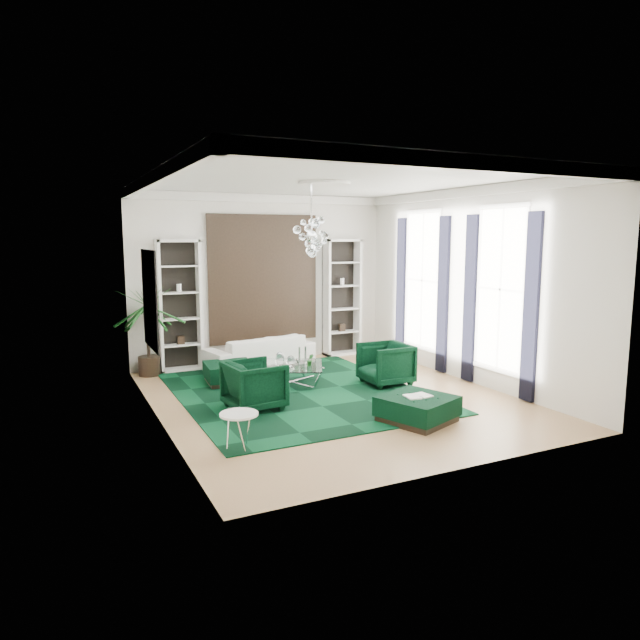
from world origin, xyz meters
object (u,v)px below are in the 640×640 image
coffee_table (291,375)px  palm (147,318)px  armchair_left (255,385)px  side_table (239,432)px  ottoman_side (229,373)px  sofa (259,352)px  armchair_right (386,364)px  ottoman_front (417,409)px

coffee_table → palm: 3.25m
armchair_left → side_table: armchair_left is taller
palm → ottoman_side: bearing=-45.8°
sofa → armchair_right: 2.99m
sofa → ottoman_front: sofa is taller
armchair_right → ottoman_side: (-2.71, 1.41, -0.21)m
side_table → coffee_table: bearing=55.4°
armchair_right → side_table: (-3.63, -2.09, -0.16)m
armchair_right → coffee_table: size_ratio=0.75×
armchair_right → palm: palm is taller
ottoman_front → side_table: size_ratio=1.92×
coffee_table → palm: palm is taller
armchair_right → palm: 4.94m
side_table → armchair_right: bearing=30.0°
armchair_left → armchair_right: same height
coffee_table → ottoman_front: size_ratio=1.20×
palm → side_table: bearing=-85.3°
armchair_left → side_table: bearing=147.9°
sofa → palm: 2.48m
coffee_table → armchair_left: bearing=-134.9°
sofa → ottoman_front: bearing=90.5°
armchair_right → ottoman_front: (-0.77, -2.14, -0.21)m
ottoman_front → armchair_right: bearing=70.3°
coffee_table → palm: bearing=138.4°
ottoman_front → sofa: bearing=101.6°
armchair_left → ottoman_side: armchair_left is taller
coffee_table → ottoman_side: (-1.01, 0.71, -0.01)m
sofa → coffee_table: (0.00, -1.76, -0.14)m
sofa → ottoman_front: 4.70m
ottoman_front → side_table: 2.86m
sofa → armchair_left: size_ratio=2.68×
armchair_right → ottoman_front: bearing=-18.2°
ottoman_side → side_table: size_ratio=1.73×
palm → coffee_table: bearing=-41.6°
armchair_right → palm: size_ratio=0.37×
sofa → palm: size_ratio=1.00×
ottoman_side → ottoman_front: size_ratio=0.90×
armchair_left → ottoman_side: (0.11, 1.84, -0.21)m
armchair_left → ottoman_front: bearing=-136.2°
armchair_right → ottoman_front: size_ratio=0.89×
side_table → palm: bearing=94.7°
sofa → armchair_left: bearing=57.7°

